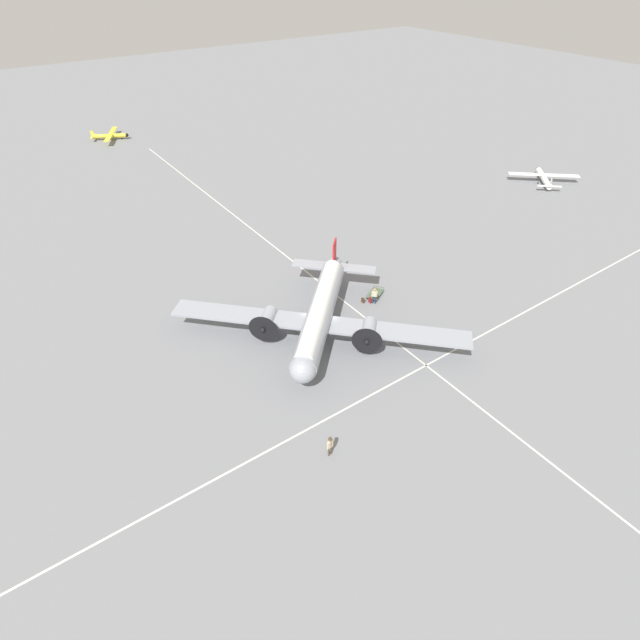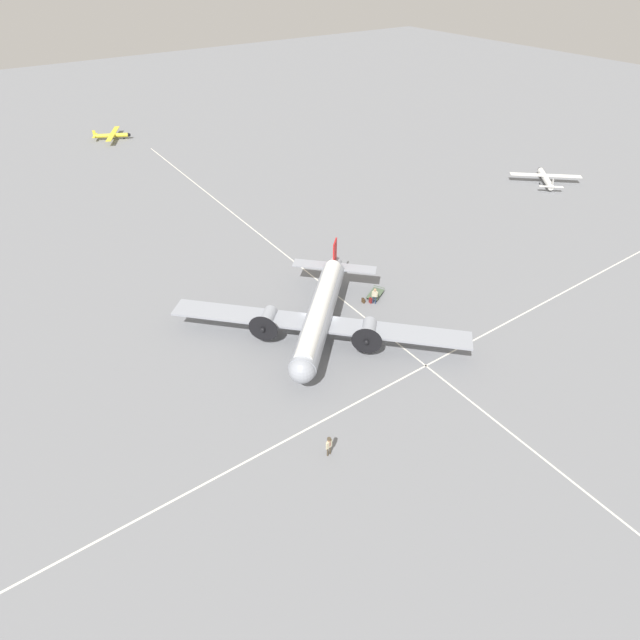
{
  "view_description": "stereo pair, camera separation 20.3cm",
  "coord_description": "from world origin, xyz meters",
  "px_view_note": "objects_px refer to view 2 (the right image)",
  "views": [
    {
      "loc": [
        -30.03,
        21.03,
        29.57
      ],
      "look_at": [
        0.0,
        0.0,
        1.51
      ],
      "focal_mm": 28.0,
      "sensor_mm": 36.0,
      "label": 1
    },
    {
      "loc": [
        -30.15,
        20.86,
        29.57
      ],
      "look_at": [
        0.0,
        0.0,
        1.51
      ],
      "focal_mm": 28.0,
      "sensor_mm": 36.0,
      "label": 2
    }
  ],
  "objects_px": {
    "crew_foreground": "(329,445)",
    "suitcase_near_door": "(371,300)",
    "baggage_cart": "(375,294)",
    "airliner_main": "(319,315)",
    "passenger_boarding": "(375,295)",
    "light_aircraft_taxiing": "(545,178)",
    "suitcase_upright_spare": "(363,301)",
    "light_aircraft_distant": "(112,135)"
  },
  "relations": [
    {
      "from": "crew_foreground",
      "to": "suitcase_near_door",
      "type": "relative_size",
      "value": 2.82
    },
    {
      "from": "baggage_cart",
      "to": "airliner_main",
      "type": "bearing_deg",
      "value": -15.41
    },
    {
      "from": "passenger_boarding",
      "to": "baggage_cart",
      "type": "relative_size",
      "value": 0.72
    },
    {
      "from": "passenger_boarding",
      "to": "light_aircraft_taxiing",
      "type": "distance_m",
      "value": 42.68
    },
    {
      "from": "crew_foreground",
      "to": "light_aircraft_taxiing",
      "type": "distance_m",
      "value": 60.54
    },
    {
      "from": "crew_foreground",
      "to": "passenger_boarding",
      "type": "xyz_separation_m",
      "value": [
        12.66,
        -14.69,
        -0.02
      ]
    },
    {
      "from": "airliner_main",
      "to": "baggage_cart",
      "type": "bearing_deg",
      "value": 148.58
    },
    {
      "from": "passenger_boarding",
      "to": "airliner_main",
      "type": "bearing_deg",
      "value": 52.94
    },
    {
      "from": "airliner_main",
      "to": "suitcase_near_door",
      "type": "distance_m",
      "value": 7.68
    },
    {
      "from": "passenger_boarding",
      "to": "light_aircraft_taxiing",
      "type": "bearing_deg",
      "value": -121.7
    },
    {
      "from": "airliner_main",
      "to": "suitcase_upright_spare",
      "type": "relative_size",
      "value": 38.69
    },
    {
      "from": "suitcase_near_door",
      "to": "light_aircraft_taxiing",
      "type": "height_order",
      "value": "light_aircraft_taxiing"
    },
    {
      "from": "baggage_cart",
      "to": "light_aircraft_taxiing",
      "type": "height_order",
      "value": "light_aircraft_taxiing"
    },
    {
      "from": "light_aircraft_taxiing",
      "to": "light_aircraft_distant",
      "type": "bearing_deg",
      "value": 80.77
    },
    {
      "from": "crew_foreground",
      "to": "suitcase_upright_spare",
      "type": "distance_m",
      "value": 19.31
    },
    {
      "from": "airliner_main",
      "to": "crew_foreground",
      "type": "height_order",
      "value": "airliner_main"
    },
    {
      "from": "crew_foreground",
      "to": "airliner_main",
      "type": "bearing_deg",
      "value": -130.56
    },
    {
      "from": "light_aircraft_distant",
      "to": "suitcase_near_door",
      "type": "bearing_deg",
      "value": -58.29
    },
    {
      "from": "suitcase_upright_spare",
      "to": "baggage_cart",
      "type": "xyz_separation_m",
      "value": [
        0.2,
        -1.76,
        0.03
      ]
    },
    {
      "from": "airliner_main",
      "to": "baggage_cart",
      "type": "relative_size",
      "value": 8.45
    },
    {
      "from": "passenger_boarding",
      "to": "light_aircraft_distant",
      "type": "distance_m",
      "value": 68.38
    },
    {
      "from": "crew_foreground",
      "to": "light_aircraft_distant",
      "type": "bearing_deg",
      "value": -104.81
    },
    {
      "from": "airliner_main",
      "to": "passenger_boarding",
      "type": "xyz_separation_m",
      "value": [
        1.03,
        -7.51,
        -1.27
      ]
    },
    {
      "from": "passenger_boarding",
      "to": "suitcase_near_door",
      "type": "distance_m",
      "value": 0.89
    },
    {
      "from": "airliner_main",
      "to": "baggage_cart",
      "type": "distance_m",
      "value": 8.92
    },
    {
      "from": "light_aircraft_distant",
      "to": "light_aircraft_taxiing",
      "type": "xyz_separation_m",
      "value": [
        -58.37,
        -47.81,
        0.06
      ]
    },
    {
      "from": "airliner_main",
      "to": "crew_foreground",
      "type": "relative_size",
      "value": 11.84
    },
    {
      "from": "airliner_main",
      "to": "light_aircraft_distant",
      "type": "relative_size",
      "value": 2.51
    },
    {
      "from": "crew_foreground",
      "to": "suitcase_near_door",
      "type": "distance_m",
      "value": 19.44
    },
    {
      "from": "crew_foreground",
      "to": "suitcase_upright_spare",
      "type": "xyz_separation_m",
      "value": [
        13.41,
        -13.87,
        -0.86
      ]
    },
    {
      "from": "airliner_main",
      "to": "suitcase_upright_spare",
      "type": "height_order",
      "value": "airliner_main"
    },
    {
      "from": "crew_foreground",
      "to": "light_aircraft_taxiing",
      "type": "height_order",
      "value": "light_aircraft_taxiing"
    },
    {
      "from": "suitcase_near_door",
      "to": "light_aircraft_distant",
      "type": "xyz_separation_m",
      "value": [
        67.79,
        6.03,
        0.47
      ]
    },
    {
      "from": "passenger_boarding",
      "to": "baggage_cart",
      "type": "bearing_deg",
      "value": -89.33
    },
    {
      "from": "crew_foreground",
      "to": "suitcase_near_door",
      "type": "xyz_separation_m",
      "value": [
        12.96,
        -14.46,
        -0.82
      ]
    },
    {
      "from": "suitcase_upright_spare",
      "to": "light_aircraft_taxiing",
      "type": "xyz_separation_m",
      "value": [
        8.97,
        -42.38,
        0.58
      ]
    },
    {
      "from": "passenger_boarding",
      "to": "crew_foreground",
      "type": "bearing_deg",
      "value": 85.88
    },
    {
      "from": "passenger_boarding",
      "to": "baggage_cart",
      "type": "xyz_separation_m",
      "value": [
        0.95,
        -0.94,
        -0.82
      ]
    },
    {
      "from": "crew_foreground",
      "to": "passenger_boarding",
      "type": "distance_m",
      "value": 19.39
    },
    {
      "from": "baggage_cart",
      "to": "light_aircraft_distant",
      "type": "distance_m",
      "value": 67.52
    },
    {
      "from": "suitcase_upright_spare",
      "to": "suitcase_near_door",
      "type": "bearing_deg",
      "value": -126.85
    },
    {
      "from": "airliner_main",
      "to": "passenger_boarding",
      "type": "bearing_deg",
      "value": 143.17
    }
  ]
}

